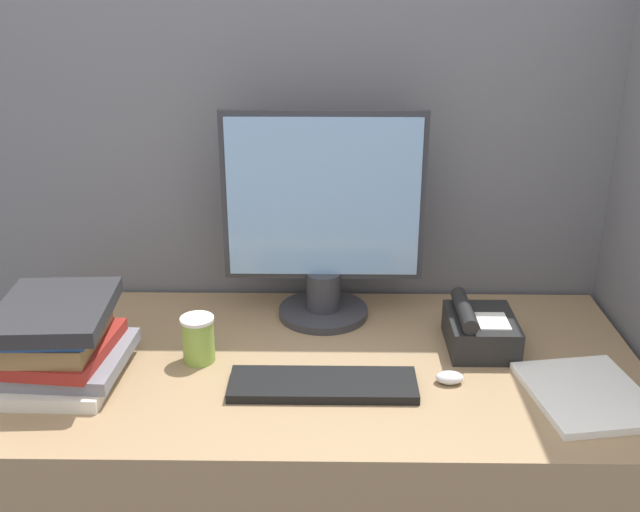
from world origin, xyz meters
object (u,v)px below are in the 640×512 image
object	(u,v)px
keyboard	(323,385)
desk_telephone	(479,330)
coffee_cup	(198,339)
book_stack	(63,341)
mouse	(450,378)
monitor	(323,227)

from	to	relation	value
keyboard	desk_telephone	size ratio (longest dim) A/B	2.09
keyboard	coffee_cup	size ratio (longest dim) A/B	3.68
keyboard	book_stack	bearing A→B (deg)	175.87
keyboard	coffee_cup	distance (m)	0.31
keyboard	mouse	bearing A→B (deg)	5.63
monitor	keyboard	distance (m)	0.42
monitor	book_stack	size ratio (longest dim) A/B	1.76
coffee_cup	book_stack	distance (m)	0.29
keyboard	desk_telephone	bearing A→B (deg)	27.54
mouse	book_stack	size ratio (longest dim) A/B	0.20
monitor	desk_telephone	bearing A→B (deg)	-24.05
desk_telephone	keyboard	bearing A→B (deg)	-152.46
coffee_cup	monitor	bearing A→B (deg)	40.34
desk_telephone	mouse	bearing A→B (deg)	-119.30
keyboard	mouse	xyz separation A→B (m)	(0.27, 0.03, 0.00)
coffee_cup	book_stack	world-z (taller)	book_stack
mouse	coffee_cup	bearing A→B (deg)	170.86
keyboard	coffee_cup	world-z (taller)	coffee_cup
mouse	book_stack	bearing A→B (deg)	179.07
keyboard	coffee_cup	xyz separation A→B (m)	(-0.28, 0.12, 0.04)
mouse	monitor	bearing A→B (deg)	130.16
monitor	desk_telephone	distance (m)	0.45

